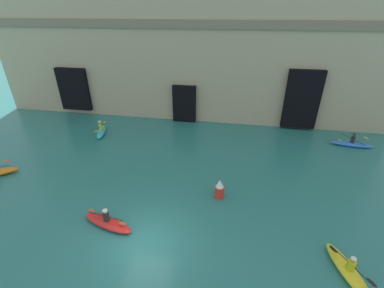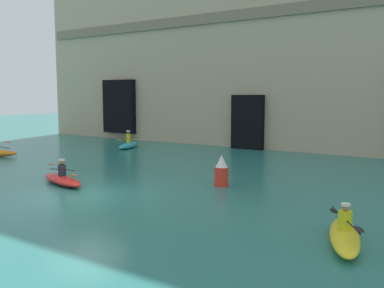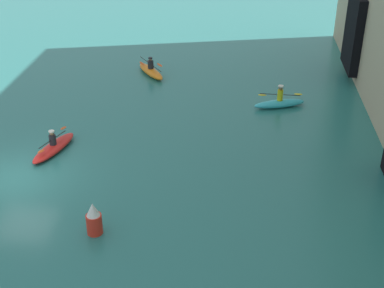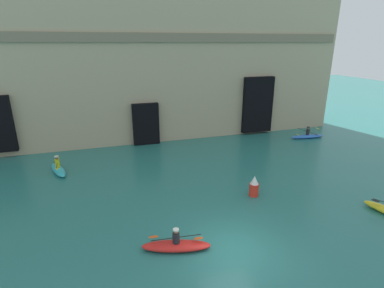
{
  "view_description": "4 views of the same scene",
  "coord_description": "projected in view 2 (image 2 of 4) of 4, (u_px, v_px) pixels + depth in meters",
  "views": [
    {
      "loc": [
        3.89,
        -8.36,
        10.28
      ],
      "look_at": [
        0.97,
        7.89,
        1.57
      ],
      "focal_mm": 24.0,
      "sensor_mm": 36.0,
      "label": 1
    },
    {
      "loc": [
        11.86,
        -10.71,
        3.71
      ],
      "look_at": [
        0.63,
        6.07,
        1.38
      ],
      "focal_mm": 40.0,
      "sensor_mm": 36.0,
      "label": 2
    },
    {
      "loc": [
        18.29,
        9.17,
        12.13
      ],
      "look_at": [
        -1.71,
        7.25,
        1.07
      ],
      "focal_mm": 50.0,
      "sensor_mm": 36.0,
      "label": 3
    },
    {
      "loc": [
        -5.0,
        -9.96,
        8.74
      ],
      "look_at": [
        0.53,
        7.67,
        2.43
      ],
      "focal_mm": 28.0,
      "sensor_mm": 36.0,
      "label": 4
    }
  ],
  "objects": [
    {
      "name": "kayak_cyan",
      "position": [
        129.0,
        145.0,
        29.69
      ],
      "size": [
        1.55,
        2.9,
        1.25
      ],
      "rotation": [
        0.0,
        0.0,
        5.04
      ],
      "color": "#33B2C6",
      "rests_on": "ground"
    },
    {
      "name": "cliff_bluff",
      "position": [
        263.0,
        35.0,
        31.22
      ],
      "size": [
        39.47,
        6.12,
        16.2
      ],
      "color": "tan",
      "rests_on": "ground"
    },
    {
      "name": "marker_buoy",
      "position": [
        221.0,
        172.0,
        17.4
      ],
      "size": [
        0.57,
        0.57,
        1.28
      ],
      "color": "red",
      "rests_on": "ground"
    },
    {
      "name": "kayak_yellow",
      "position": [
        344.0,
        235.0,
        10.66
      ],
      "size": [
        1.59,
        3.1,
        1.04
      ],
      "rotation": [
        0.0,
        0.0,
        5.02
      ],
      "color": "yellow",
      "rests_on": "ground"
    },
    {
      "name": "ground_plane",
      "position": [
        87.0,
        195.0,
        15.82
      ],
      "size": [
        120.0,
        120.0,
        0.0
      ],
      "primitive_type": "plane",
      "color": "#28706B"
    },
    {
      "name": "kayak_red",
      "position": [
        62.0,
        179.0,
        17.77
      ],
      "size": [
        3.16,
        1.59,
        1.06
      ],
      "rotation": [
        0.0,
        0.0,
        2.87
      ],
      "color": "red",
      "rests_on": "ground"
    }
  ]
}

